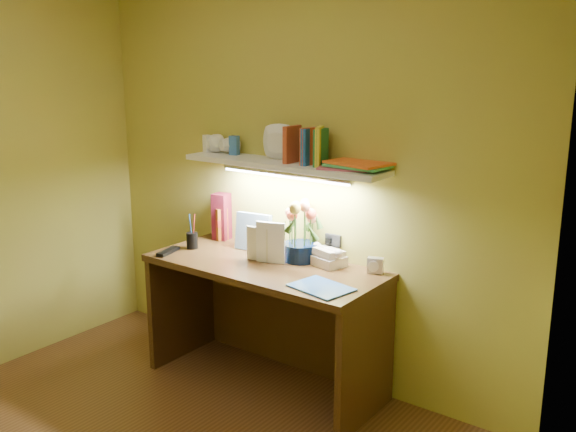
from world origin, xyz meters
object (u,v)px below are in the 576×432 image
object	(u,v)px
flower_bouquet	(301,230)
telephone	(328,255)
whisky_bottle	(221,220)
desk	(265,325)
desk_clock	(375,265)

from	to	relation	value
flower_bouquet	telephone	world-z (taller)	flower_bouquet
flower_bouquet	whisky_bottle	xyz separation A→B (m)	(-0.66, 0.05, -0.05)
flower_bouquet	telephone	distance (m)	0.21
desk	desk_clock	distance (m)	0.76
telephone	desk_clock	size ratio (longest dim) A/B	2.18
desk	telephone	bearing A→B (deg)	32.67
telephone	whisky_bottle	world-z (taller)	whisky_bottle
flower_bouquet	desk_clock	size ratio (longest dim) A/B	4.08
whisky_bottle	desk	bearing A→B (deg)	-22.81
desk	whisky_bottle	world-z (taller)	whisky_bottle
desk	flower_bouquet	xyz separation A→B (m)	(0.13, 0.18, 0.55)
desk	telephone	size ratio (longest dim) A/B	7.33
flower_bouquet	whisky_bottle	distance (m)	0.67
desk	whisky_bottle	size ratio (longest dim) A/B	5.26
desk	whisky_bottle	xyz separation A→B (m)	(-0.54, 0.23, 0.51)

